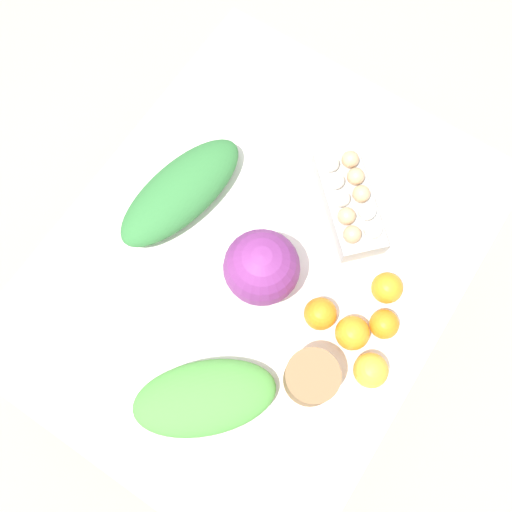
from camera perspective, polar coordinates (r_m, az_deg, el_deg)
ground_plane at (r=2.09m, az=0.00°, el=-6.09°), size 8.00×8.00×0.00m
dining_table at (r=1.50m, az=0.00°, el=-1.33°), size 1.19×0.94×0.70m
cabbage_purple at (r=1.31m, az=0.56°, el=-1.15°), size 0.18×0.18×0.18m
egg_carton at (r=1.43m, az=9.32°, el=5.46°), size 0.28×0.28×0.09m
paper_bag at (r=1.30m, az=5.54°, el=-12.02°), size 0.12×0.12×0.10m
greens_bunch_dandelion at (r=1.44m, az=-7.53°, el=6.38°), size 0.40×0.22×0.09m
greens_bunch_kale at (r=1.32m, az=-5.15°, el=-13.93°), size 0.34×0.35×0.07m
orange_0 at (r=1.34m, az=11.40°, el=-11.15°), size 0.08×0.08×0.08m
orange_1 at (r=1.36m, az=12.69°, el=-6.67°), size 0.07×0.07×0.07m
orange_2 at (r=1.34m, az=6.45°, el=-5.76°), size 0.08×0.08×0.08m
orange_3 at (r=1.38m, az=12.97°, el=-3.13°), size 0.08×0.08×0.08m
orange_4 at (r=1.34m, az=9.61°, el=-7.61°), size 0.08×0.08×0.08m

